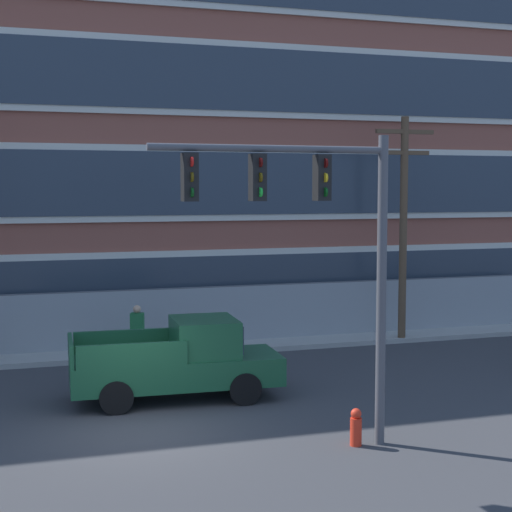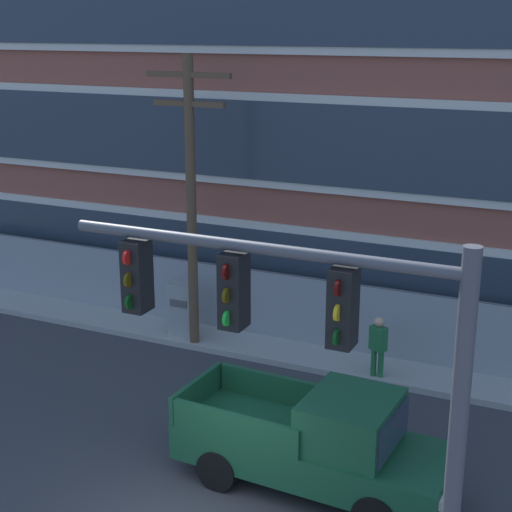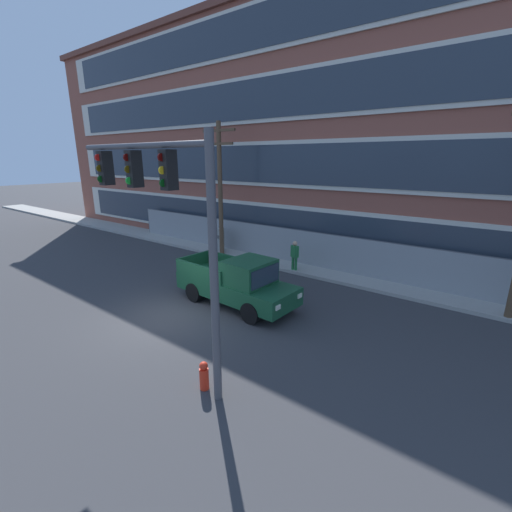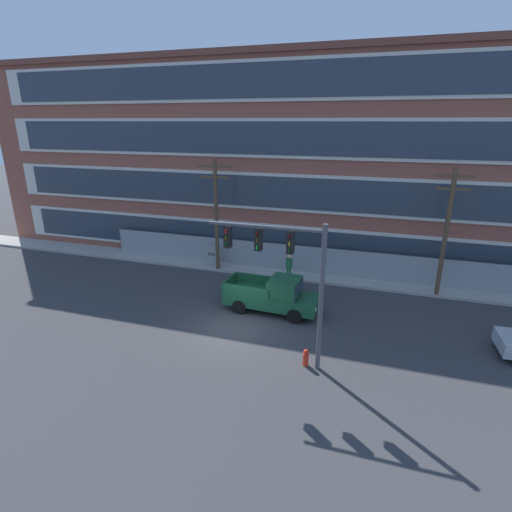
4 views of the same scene
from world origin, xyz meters
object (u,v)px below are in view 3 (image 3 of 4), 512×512
at_px(traffic_signal_mast, 167,209).
at_px(pickup_truck_dark_green, 238,283).
at_px(utility_pole_near_corner, 220,185).
at_px(electrical_cabinet, 218,241).
at_px(pedestrian_near_cabinet, 295,255).
at_px(fire_hydrant, 204,376).

bearing_deg(traffic_signal_mast, pickup_truck_dark_green, 110.47).
bearing_deg(utility_pole_near_corner, electrical_cabinet, 153.67).
relative_size(utility_pole_near_corner, pedestrian_near_cabinet, 4.57).
relative_size(traffic_signal_mast, fire_hydrant, 8.11).
height_order(traffic_signal_mast, utility_pole_near_corner, utility_pole_near_corner).
distance_m(traffic_signal_mast, electrical_cabinet, 12.93).
height_order(traffic_signal_mast, electrical_cabinet, traffic_signal_mast).
bearing_deg(pedestrian_near_cabinet, electrical_cabinet, 177.22).
xyz_separation_m(traffic_signal_mast, pickup_truck_dark_green, (-1.71, 4.58, -3.64)).
height_order(electrical_cabinet, pedestrian_near_cabinet, pedestrian_near_cabinet).
bearing_deg(electrical_cabinet, pedestrian_near_cabinet, -2.78).
distance_m(utility_pole_near_corner, electrical_cabinet, 3.50).
xyz_separation_m(pickup_truck_dark_green, electrical_cabinet, (-5.92, 5.16, -0.12)).
relative_size(electrical_cabinet, fire_hydrant, 2.12).
height_order(traffic_signal_mast, pedestrian_near_cabinet, traffic_signal_mast).
xyz_separation_m(traffic_signal_mast, pedestrian_near_cabinet, (-2.02, 9.47, -3.61)).
distance_m(utility_pole_near_corner, pedestrian_near_cabinet, 6.08).
bearing_deg(utility_pole_near_corner, pedestrian_near_cabinet, -0.25).
bearing_deg(pickup_truck_dark_green, traffic_signal_mast, -69.53).
relative_size(pickup_truck_dark_green, pedestrian_near_cabinet, 3.14).
bearing_deg(traffic_signal_mast, electrical_cabinet, 128.05).
bearing_deg(utility_pole_near_corner, pickup_truck_dark_green, -42.24).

